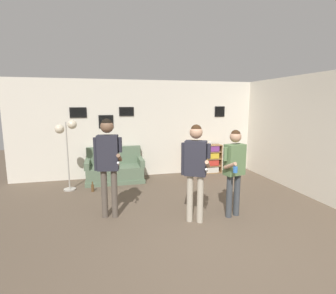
{
  "coord_description": "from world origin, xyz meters",
  "views": [
    {
      "loc": [
        -1.55,
        -2.96,
        2.05
      ],
      "look_at": [
        -0.29,
        2.19,
        1.17
      ],
      "focal_mm": 28.0,
      "sensor_mm": 36.0,
      "label": 1
    }
  ],
  "objects": [
    {
      "name": "ground_plane",
      "position": [
        0.0,
        0.0,
        0.0
      ],
      "size": [
        20.0,
        20.0,
        0.0
      ],
      "primitive_type": "plane",
      "color": "brown"
    },
    {
      "name": "wall_back",
      "position": [
        -0.01,
        4.4,
        1.35
      ],
      "size": [
        8.05,
        0.08,
        2.7
      ],
      "color": "silver",
      "rests_on": "ground_plane"
    },
    {
      "name": "wall_right",
      "position": [
        2.86,
        2.19,
        1.35
      ],
      "size": [
        0.06,
        6.77,
        2.7
      ],
      "color": "silver",
      "rests_on": "ground_plane"
    },
    {
      "name": "couch",
      "position": [
        -1.31,
        3.99,
        0.29
      ],
      "size": [
        1.51,
        0.8,
        0.89
      ],
      "color": "#5B7056",
      "rests_on": "ground_plane"
    },
    {
      "name": "bookshelf",
      "position": [
        1.28,
        4.18,
        0.42
      ],
      "size": [
        1.08,
        0.3,
        0.85
      ],
      "color": "olive",
      "rests_on": "ground_plane"
    },
    {
      "name": "floor_lamp",
      "position": [
        -2.41,
        3.49,
        1.33
      ],
      "size": [
        0.49,
        0.28,
        1.68
      ],
      "color": "#ADA89E",
      "rests_on": "ground_plane"
    },
    {
      "name": "person_player_foreground_left",
      "position": [
        -1.5,
        1.69,
        1.12
      ],
      "size": [
        0.49,
        0.53,
        1.8
      ],
      "color": "brown",
      "rests_on": "ground_plane"
    },
    {
      "name": "person_player_foreground_center",
      "position": [
        -0.06,
        1.14,
        1.06
      ],
      "size": [
        0.45,
        0.59,
        1.71
      ],
      "color": "#B7AD99",
      "rests_on": "ground_plane"
    },
    {
      "name": "person_watcher_holding_cup",
      "position": [
        0.7,
        1.2,
        0.97
      ],
      "size": [
        0.49,
        0.49,
        1.6
      ],
      "color": "#3D4247",
      "rests_on": "ground_plane"
    },
    {
      "name": "bottle_on_floor",
      "position": [
        -1.87,
        3.23,
        0.09
      ],
      "size": [
        0.06,
        0.06,
        0.24
      ],
      "color": "brown",
      "rests_on": "ground_plane"
    },
    {
      "name": "drinking_cup",
      "position": [
        1.48,
        4.18,
        0.9
      ],
      "size": [
        0.08,
        0.08,
        0.1
      ],
      "color": "white",
      "rests_on": "bookshelf"
    }
  ]
}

